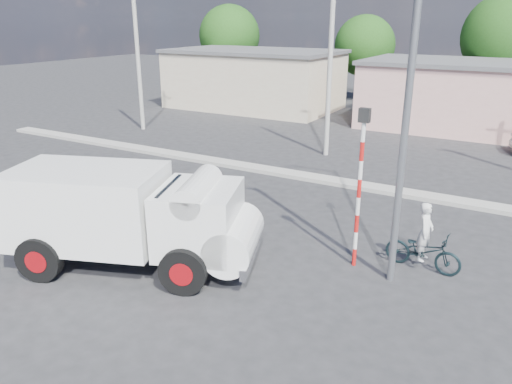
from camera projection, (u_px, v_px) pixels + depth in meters
The scene contains 10 objects.
ground_plane at pixel (227, 260), 14.11m from camera, with size 120.00×120.00×0.00m, color #29292C.
median at pixel (333, 181), 20.61m from camera, with size 40.00×0.80×0.16m, color #99968E.
truck at pixel (133, 215), 13.27m from camera, with size 7.00×4.51×2.72m.
bicycle at pixel (423, 251), 13.44m from camera, with size 0.71×2.04×1.07m, color black.
cyclist at pixel (424, 242), 13.35m from camera, with size 0.59×0.39×1.61m, color silver.
traffic_pole at pixel (360, 176), 12.96m from camera, with size 0.28×0.18×4.36m.
streetlight at pixel (402, 87), 11.48m from camera, with size 2.34×0.22×9.00m.
building_row at pixel (436, 91), 30.83m from camera, with size 37.80×7.30×4.44m.
tree_row at pixel (412, 40), 36.93m from camera, with size 34.13×7.32×8.10m.
utility_poles at pixel (446, 78), 21.01m from camera, with size 35.40×0.24×8.00m.
Camera 1 is at (7.05, -10.55, 6.50)m, focal length 35.00 mm.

